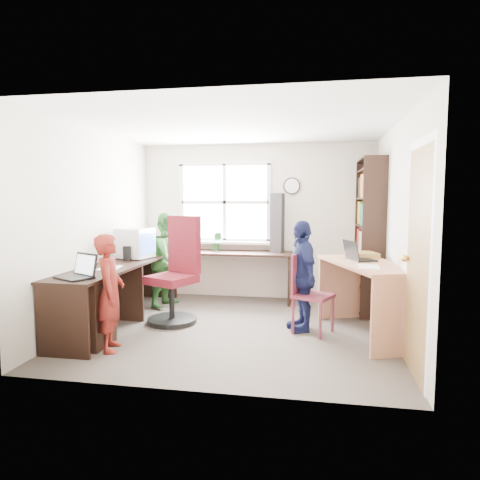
{
  "coord_description": "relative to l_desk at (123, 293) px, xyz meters",
  "views": [
    {
      "loc": [
        0.92,
        -4.92,
        1.57
      ],
      "look_at": [
        0.0,
        0.25,
        1.05
      ],
      "focal_mm": 32.0,
      "sensor_mm": 36.0,
      "label": 1
    }
  ],
  "objects": [
    {
      "name": "bookshelf",
      "position": [
        2.96,
        1.47,
        0.55
      ],
      "size": [
        0.3,
        1.02,
        2.1
      ],
      "color": "black",
      "rests_on": "ground"
    },
    {
      "name": "cd_tower",
      "position": [
        1.66,
        1.78,
        0.74
      ],
      "size": [
        0.21,
        0.2,
        0.89
      ],
      "rotation": [
        0.0,
        0.0,
        -0.25
      ],
      "color": "black",
      "rests_on": "l_desk"
    },
    {
      "name": "person_green",
      "position": [
        0.14,
        1.23,
        0.22
      ],
      "size": [
        0.65,
        0.76,
        1.36
      ],
      "primitive_type": "imported",
      "rotation": [
        0.0,
        0.0,
        1.34
      ],
      "color": "#2B6C2E",
      "rests_on": "ground"
    },
    {
      "name": "crt_monitor",
      "position": [
        -0.18,
        0.77,
        0.5
      ],
      "size": [
        0.49,
        0.46,
        0.41
      ],
      "rotation": [
        0.0,
        0.0,
        -0.23
      ],
      "color": "silver",
      "rests_on": "l_desk"
    },
    {
      "name": "potted_plant",
      "position": [
        0.72,
        1.79,
        0.44
      ],
      "size": [
        0.18,
        0.16,
        0.29
      ],
      "primitive_type": "imported",
      "rotation": [
        0.0,
        0.0,
        -0.22
      ],
      "color": "#2F7537",
      "rests_on": "l_desk"
    },
    {
      "name": "laptop_left",
      "position": [
        -0.16,
        -0.66,
        0.35
      ],
      "size": [
        0.46,
        0.43,
        0.25
      ],
      "rotation": [
        0.0,
        0.0,
        -0.48
      ],
      "color": "black",
      "rests_on": "l_desk"
    },
    {
      "name": "person_red",
      "position": [
        0.16,
        -0.64,
        0.15
      ],
      "size": [
        0.42,
        0.51,
        1.2
      ],
      "primitive_type": "imported",
      "rotation": [
        0.0,
        0.0,
        1.91
      ],
      "color": "maroon",
      "rests_on": "ground"
    },
    {
      "name": "speaker_a",
      "position": [
        -0.2,
        0.58,
        0.39
      ],
      "size": [
        0.11,
        0.11,
        0.19
      ],
      "rotation": [
        0.0,
        0.0,
        0.2
      ],
      "color": "black",
      "rests_on": "l_desk"
    },
    {
      "name": "right_desk",
      "position": [
        2.82,
        0.33,
        0.15
      ],
      "size": [
        1.13,
        1.59,
        0.84
      ],
      "rotation": [
        0.0,
        0.0,
        0.35
      ],
      "color": "tan",
      "rests_on": "ground"
    },
    {
      "name": "paper_b",
      "position": [
        2.79,
        0.03,
        0.38
      ],
      "size": [
        0.24,
        0.32,
        0.0
      ],
      "rotation": [
        0.0,
        0.0,
        -0.06
      ],
      "color": "silver",
      "rests_on": "right_desk"
    },
    {
      "name": "paper_a",
      "position": [
        -0.14,
        -0.03,
        0.3
      ],
      "size": [
        0.28,
        0.36,
        0.0
      ],
      "rotation": [
        0.0,
        0.0,
        0.18
      ],
      "color": "silver",
      "rests_on": "l_desk"
    },
    {
      "name": "laptop_right",
      "position": [
        2.71,
        0.5,
        0.44
      ],
      "size": [
        0.39,
        0.43,
        0.24
      ],
      "rotation": [
        0.0,
        0.0,
        1.95
      ],
      "color": "black",
      "rests_on": "right_desk"
    },
    {
      "name": "swivel_chair",
      "position": [
        0.5,
        0.48,
        0.12
      ],
      "size": [
        0.82,
        0.82,
        1.33
      ],
      "rotation": [
        0.0,
        0.0,
        -0.42
      ],
      "color": "black",
      "rests_on": "ground"
    },
    {
      "name": "room",
      "position": [
        1.32,
        0.38,
        0.76
      ],
      "size": [
        3.64,
        3.44,
        2.44
      ],
      "color": "#3F3732",
      "rests_on": "ground"
    },
    {
      "name": "speaker_b",
      "position": [
        -0.15,
        1.19,
        0.39
      ],
      "size": [
        0.12,
        0.12,
        0.2
      ],
      "rotation": [
        0.0,
        0.0,
        0.28
      ],
      "color": "black",
      "rests_on": "l_desk"
    },
    {
      "name": "wooden_chair",
      "position": [
        2.15,
        0.33,
        0.04
      ],
      "size": [
        0.53,
        0.53,
        0.92
      ],
      "rotation": [
        0.0,
        0.0,
        -0.43
      ],
      "color": "maroon",
      "rests_on": "ground"
    },
    {
      "name": "game_box",
      "position": [
        2.79,
        0.77,
        0.41
      ],
      "size": [
        0.41,
        0.41,
        0.07
      ],
      "rotation": [
        0.0,
        0.0,
        0.3
      ],
      "color": "red",
      "rests_on": "right_desk"
    },
    {
      "name": "l_desk",
      "position": [
        0.0,
        0.0,
        0.0
      ],
      "size": [
        2.38,
        2.95,
        0.75
      ],
      "color": "black",
      "rests_on": "ground"
    },
    {
      "name": "person_navy",
      "position": [
        2.07,
        0.39,
        0.2
      ],
      "size": [
        0.55,
        0.83,
        1.31
      ],
      "primitive_type": "imported",
      "rotation": [
        0.0,
        0.0,
        -1.24
      ],
      "color": "#151A42",
      "rests_on": "ground"
    }
  ]
}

